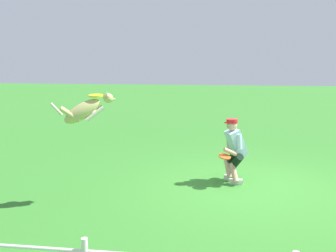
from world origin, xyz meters
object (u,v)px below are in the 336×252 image
(frisbee_flying, at_px, (96,95))
(frisbee_held, at_px, (225,157))
(dog, at_px, (85,110))
(person, at_px, (234,148))

(frisbee_flying, xyz_separation_m, frisbee_held, (-2.20, -1.02, -1.25))
(frisbee_flying, bearing_deg, dog, 26.14)
(person, height_order, frisbee_held, person)
(person, height_order, frisbee_flying, frisbee_flying)
(person, distance_m, dog, 3.06)
(person, relative_size, frisbee_flying, 5.34)
(dog, bearing_deg, frisbee_held, 0.94)
(person, distance_m, frisbee_held, 0.40)
(dog, bearing_deg, person, 5.35)
(dog, distance_m, frisbee_held, 2.79)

